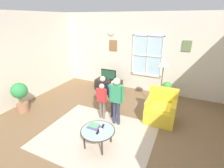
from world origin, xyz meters
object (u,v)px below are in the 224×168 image
(coffee_table, at_px, (98,131))
(person_black_shirt, at_px, (103,90))
(tv_stand, at_px, (109,85))
(cup, at_px, (101,131))
(remote_near_cup, at_px, (98,132))
(book_stack, at_px, (94,126))
(remote_near_books, at_px, (103,126))
(potted_plant_corner, at_px, (20,94))
(potted_plant_by_window, at_px, (167,88))
(person_green_shirt, at_px, (117,96))
(floor_lamp, at_px, (163,68))
(television, at_px, (108,75))
(person_red_shirt, at_px, (102,97))
(armchair, at_px, (161,110))
(person_blue_shirt, at_px, (114,95))

(coffee_table, relative_size, person_black_shirt, 0.66)
(tv_stand, distance_m, cup, 3.21)
(cup, relative_size, remote_near_cup, 0.71)
(book_stack, relative_size, remote_near_books, 1.90)
(remote_near_books, bearing_deg, potted_plant_corner, 176.59)
(person_black_shirt, height_order, potted_plant_corner, person_black_shirt)
(remote_near_books, distance_m, potted_plant_by_window, 3.01)
(person_green_shirt, distance_m, floor_lamp, 1.61)
(potted_plant_by_window, bearing_deg, potted_plant_corner, -144.57)
(coffee_table, xyz_separation_m, potted_plant_corner, (-2.77, 0.32, 0.18))
(tv_stand, xyz_separation_m, remote_near_books, (1.20, -2.73, 0.21))
(television, relative_size, potted_plant_by_window, 0.95)
(person_red_shirt, height_order, potted_plant_by_window, person_red_shirt)
(television, height_order, remote_near_cup, television)
(television, relative_size, person_red_shirt, 0.57)
(television, distance_m, cup, 3.20)
(television, xyz_separation_m, remote_near_cup, (1.20, -2.94, -0.21))
(tv_stand, xyz_separation_m, potted_plant_corner, (-1.62, -2.56, 0.36))
(person_red_shirt, xyz_separation_m, person_black_shirt, (-0.14, 0.32, 0.05))
(book_stack, height_order, floor_lamp, floor_lamp)
(armchair, bearing_deg, remote_near_cup, -121.46)
(television, bearing_deg, person_blue_shirt, -59.69)
(armchair, bearing_deg, potted_plant_corner, -161.60)
(person_red_shirt, relative_size, potted_plant_corner, 1.15)
(television, bearing_deg, person_red_shirt, -68.81)
(person_red_shirt, bearing_deg, person_green_shirt, -7.89)
(coffee_table, height_order, remote_near_cup, remote_near_cup)
(cup, height_order, remote_near_cup, cup)
(armchair, relative_size, person_red_shirt, 0.83)
(armchair, relative_size, coffee_table, 1.16)
(remote_near_cup, distance_m, potted_plant_corner, 2.85)
(person_green_shirt, distance_m, potted_plant_corner, 2.88)
(potted_plant_by_window, bearing_deg, remote_near_cup, -107.37)
(tv_stand, bearing_deg, potted_plant_by_window, 3.28)
(floor_lamp, bearing_deg, person_blue_shirt, -137.62)
(remote_near_cup, bearing_deg, remote_near_books, 89.73)
(person_blue_shirt, distance_m, person_green_shirt, 0.34)
(tv_stand, distance_m, person_blue_shirt, 2.04)
(book_stack, relative_size, potted_plant_by_window, 0.42)
(floor_lamp, bearing_deg, television, 160.74)
(person_green_shirt, bearing_deg, cup, -85.63)
(television, relative_size, person_black_shirt, 0.53)
(armchair, xyz_separation_m, potted_plant_by_window, (-0.05, 1.41, 0.06))
(remote_near_books, distance_m, potted_plant_corner, 2.83)
(person_black_shirt, xyz_separation_m, potted_plant_corner, (-2.22, -0.98, -0.15))
(coffee_table, bearing_deg, television, 111.85)
(floor_lamp, bearing_deg, person_black_shirt, -149.95)
(potted_plant_corner, bearing_deg, cup, -7.39)
(book_stack, height_order, cup, cup)
(television, bearing_deg, person_green_shirt, -58.75)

